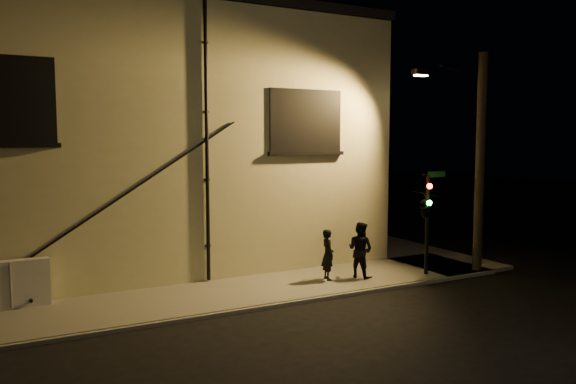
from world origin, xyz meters
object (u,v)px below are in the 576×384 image
pedestrian_a (328,255)px  pedestrian_b (360,250)px  traffic_signal (425,207)px  utility_cabinet (10,284)px  streetlamp_pole (476,158)px

pedestrian_a → pedestrian_b: bearing=-90.7°
pedestrian_a → traffic_signal: traffic_signal is taller
pedestrian_a → traffic_signal: (2.95, -0.96, 1.41)m
utility_cabinet → pedestrian_b: (9.70, -1.52, 0.25)m
pedestrian_b → traffic_signal: 2.43m
pedestrian_a → streetlamp_pole: bearing=-91.9°
pedestrian_b → utility_cabinet: bearing=58.8°
pedestrian_a → streetlamp_pole: 5.84m
traffic_signal → streetlamp_pole: size_ratio=0.46×
utility_cabinet → streetlamp_pole: size_ratio=0.26×
pedestrian_a → traffic_signal: bearing=-97.4°
streetlamp_pole → traffic_signal: bearing=176.1°
traffic_signal → streetlamp_pole: (2.00, -0.14, 1.49)m
utility_cabinet → traffic_signal: (11.60, -2.27, 1.58)m
utility_cabinet → traffic_signal: bearing=-11.1°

